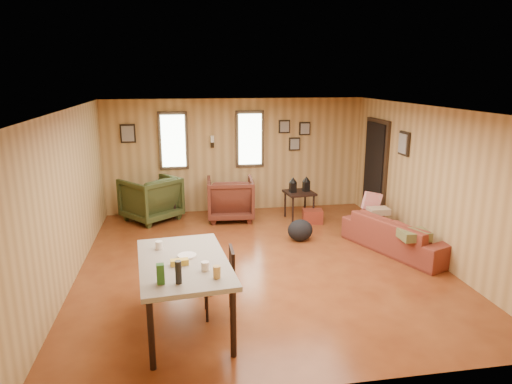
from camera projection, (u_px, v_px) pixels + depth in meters
room at (268, 184)px, 7.17m from camera, size 5.54×6.04×2.44m
sofa at (399, 229)px, 7.58m from camera, size 1.27×2.04×0.77m
recliner_brown at (230, 197)px, 9.27m from camera, size 0.98×0.92×0.94m
recliner_green at (151, 196)px, 9.20m from camera, size 1.30×1.30×0.98m
end_table at (166, 196)px, 9.48m from camera, size 0.73×0.70×0.77m
side_table at (299, 190)px, 9.22m from camera, size 0.62×0.62×0.89m
cooler at (313, 216)px, 9.08m from camera, size 0.42×0.33×0.28m
backpack at (300, 230)px, 8.09m from camera, size 0.47×0.37×0.39m
sofa_pillows at (393, 219)px, 7.70m from camera, size 0.44×1.85×0.38m
dining_table at (184, 267)px, 5.15m from camera, size 1.14×1.72×1.07m
dining_chair at (224, 278)px, 5.52m from camera, size 0.39×0.39×0.85m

